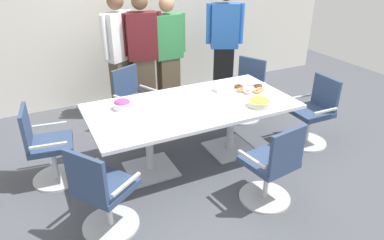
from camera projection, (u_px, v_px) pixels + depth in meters
name	position (u px, v px, depth m)	size (l,w,h in m)	color
ground_plane	(192.00, 159.00, 4.44)	(10.00, 10.00, 0.01)	#4C4F56
back_wall	(127.00, 15.00, 5.74)	(8.00, 0.10, 2.80)	white
conference_table	(192.00, 114.00, 4.16)	(2.40, 1.20, 0.75)	silver
office_chair_0	(313.00, 115.00, 4.65)	(0.55, 0.55, 0.91)	silver
office_chair_1	(245.00, 93.00, 5.35)	(0.72, 0.72, 0.91)	silver
office_chair_2	(134.00, 104.00, 4.97)	(0.72, 0.72, 0.91)	silver
office_chair_3	(47.00, 149.00, 3.87)	(0.61, 0.61, 0.91)	silver
office_chair_4	(103.00, 195.00, 3.16)	(0.75, 0.75, 0.91)	silver
office_chair_5	(272.00, 169.00, 3.54)	(0.61, 0.61, 0.91)	silver
person_standing_0	(120.00, 54.00, 5.24)	(0.58, 0.40, 1.83)	brown
person_standing_1	(143.00, 53.00, 5.28)	(0.61, 0.30, 1.83)	brown
person_standing_2	(168.00, 53.00, 5.46)	(0.61, 0.25, 1.76)	brown
person_standing_3	(224.00, 42.00, 5.79)	(0.59, 0.39, 1.87)	black
snack_bowl_candy_mix	(122.00, 104.00, 3.98)	(0.21, 0.21, 0.11)	white
snack_bowl_chips_yellow	(259.00, 102.00, 4.04)	(0.26, 0.26, 0.10)	beige
donut_platter	(249.00, 88.00, 4.52)	(0.39, 0.39, 0.04)	white
napkin_pile	(220.00, 88.00, 4.47)	(0.15, 0.15, 0.07)	white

